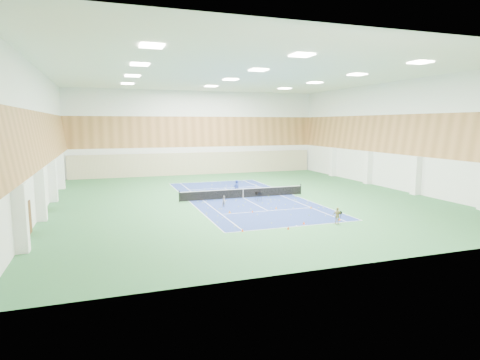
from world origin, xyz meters
The scene contains 22 objects.
ground centered at (0.00, 0.00, 0.00)m, with size 40.00×40.00×0.00m, color #2D6939.
room_shell centered at (0.00, 0.00, 6.00)m, with size 36.00×40.00×12.00m, color white, non-canonical shape.
wood_cladding centered at (0.00, 0.00, 8.00)m, with size 36.00×40.00×8.00m, color #AE7440, non-canonical shape.
ceiling_light_grid centered at (0.00, 0.00, 11.92)m, with size 21.40×25.40×0.06m, color white, non-canonical shape.
court_surface centered at (0.00, 0.00, 0.01)m, with size 10.97×23.77×0.01m, color navy.
tennis_balls_scatter centered at (0.00, 0.00, 0.05)m, with size 10.57×22.77×0.07m, color #D4F329, non-canonical shape.
tennis_net centered at (0.00, 0.00, 0.55)m, with size 12.80×0.10×1.10m, color black, non-canonical shape.
back_curtain centered at (0.00, 19.75, 1.60)m, with size 35.40×0.16×3.20m, color #C6B793.
door_left_a centered at (-17.92, -8.00, 1.10)m, with size 0.08×1.80×2.20m, color #593319.
door_left_b centered at (-17.92, 0.00, 1.10)m, with size 0.08×1.80×2.20m, color #593319.
coach centered at (-0.51, 0.60, 0.87)m, with size 0.64×0.42×1.75m, color navy.
child_court centered at (-2.98, -3.48, 0.50)m, with size 0.48×0.38×1.00m, color #9898A0.
child_apron centered at (3.07, -12.19, 0.63)m, with size 0.73×0.31×1.25m, color tan.
ball_cart centered at (0.88, -1.90, 0.44)m, with size 0.51×0.51×0.88m, color black, non-canonical shape.
cone_svc_a centered at (-3.33, -6.11, 0.11)m, with size 0.21×0.21×0.23m, color orange.
cone_svc_b centered at (-1.46, -6.53, 0.09)m, with size 0.17×0.17×0.19m, color #FF4D0D.
cone_svc_c centered at (0.98, -5.88, 0.11)m, with size 0.19×0.19×0.21m, color orange.
cone_svc_d centered at (3.97, -6.66, 0.10)m, with size 0.18×0.18×0.20m, color orange.
cone_base_a centered at (-4.21, -11.89, 0.10)m, with size 0.18×0.18×0.20m, color #FF4A0D.
cone_base_b centered at (-0.99, -12.38, 0.10)m, with size 0.19×0.19×0.21m, color #E7400C.
cone_base_c centered at (0.72, -11.48, 0.11)m, with size 0.20×0.20×0.22m, color #FF4D0D.
cone_base_d centered at (3.85, -11.32, 0.11)m, with size 0.21×0.21×0.23m, color #F7530D.
Camera 1 is at (-13.02, -37.13, 7.33)m, focal length 30.00 mm.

